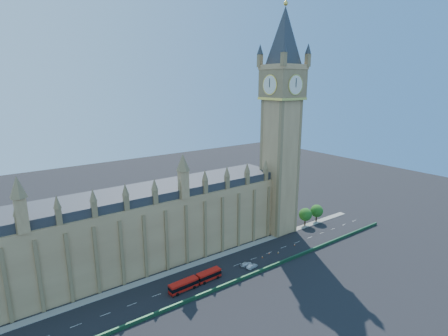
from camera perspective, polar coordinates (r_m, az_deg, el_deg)
ground at (r=130.38m, az=0.67°, el=-16.04°), size 400.00×400.00×0.00m
palace_westminster at (r=130.86m, az=-14.22°, el=-9.60°), size 120.00×20.00×28.00m
elizabeth_tower at (r=149.14m, az=9.41°, el=9.62°), size 20.59×20.59×105.00m
bridge_parapet at (r=123.97m, az=3.27°, el=-17.45°), size 160.00×0.60×1.20m
kerb_north at (r=137.13m, az=-1.77°, el=-14.41°), size 160.00×3.00×0.16m
tree_east_near at (r=167.40m, az=13.18°, el=-7.34°), size 6.00×6.00×8.50m
tree_east_far at (r=173.22m, az=14.93°, el=-6.72°), size 6.00×6.00×8.50m
red_bus at (r=120.44m, az=-4.63°, el=-17.86°), size 19.33×3.78×3.27m
car_grey at (r=132.07m, az=3.55°, el=-15.31°), size 4.08×1.73×1.37m
car_silver at (r=130.54m, az=4.60°, el=-15.68°), size 4.61×2.06×1.47m
car_white at (r=131.86m, az=3.67°, el=-15.38°), size 4.66×2.17×1.32m
cone_a at (r=137.83m, az=6.28°, el=-14.23°), size 0.53×0.53×0.65m
cone_b at (r=140.82m, az=7.39°, el=-13.59°), size 0.56×0.56×0.77m
cone_c at (r=141.83m, az=8.85°, el=-13.45°), size 0.46×0.46×0.73m
cone_d at (r=149.13m, az=11.45°, el=-12.17°), size 0.53×0.53×0.64m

